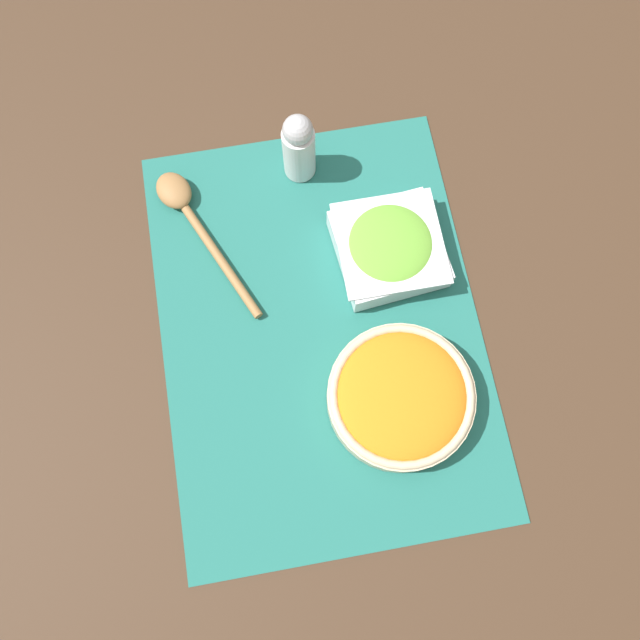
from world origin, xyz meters
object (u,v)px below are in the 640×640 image
at_px(wooden_spoon, 188,211).
at_px(lettuce_bowl, 389,247).
at_px(pepper_shaker, 299,147).
at_px(carrot_bowl, 401,396).

bearing_deg(wooden_spoon, lettuce_bowl, 67.68).
distance_m(lettuce_bowl, pepper_shaker, 0.18).
height_order(carrot_bowl, wooden_spoon, carrot_bowl).
xyz_separation_m(carrot_bowl, wooden_spoon, (-0.30, -0.23, -0.02)).
relative_size(lettuce_bowl, pepper_shaker, 1.26).
xyz_separation_m(lettuce_bowl, wooden_spoon, (-0.10, -0.25, -0.02)).
height_order(carrot_bowl, pepper_shaker, pepper_shaker).
bearing_deg(pepper_shaker, carrot_bowl, 11.22).
bearing_deg(lettuce_bowl, carrot_bowl, -7.73).
height_order(lettuce_bowl, carrot_bowl, carrot_bowl).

